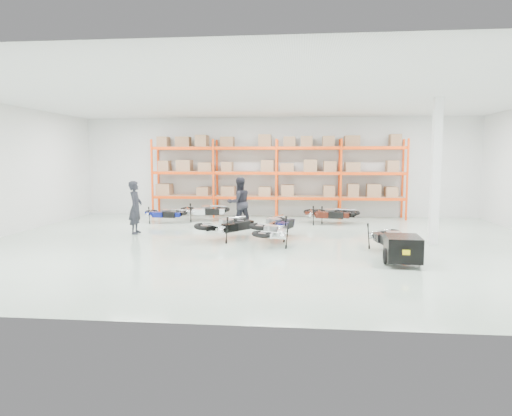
# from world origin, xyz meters

# --- Properties ---
(room) EXTENTS (18.00, 18.00, 18.00)m
(room) POSITION_xyz_m (0.00, 0.00, 2.25)
(room) COLOR #B5CAB6
(room) RESTS_ON ground
(pallet_rack) EXTENTS (11.28, 0.98, 3.62)m
(pallet_rack) POSITION_xyz_m (-0.00, 6.45, 2.26)
(pallet_rack) COLOR #FF450D
(pallet_rack) RESTS_ON ground
(structural_column) EXTENTS (0.25, 0.25, 4.50)m
(structural_column) POSITION_xyz_m (5.20, 0.50, 2.25)
(structural_column) COLOR white
(structural_column) RESTS_ON ground
(moto_blue_centre) EXTENTS (1.58, 2.18, 1.27)m
(moto_blue_centre) POSITION_xyz_m (0.28, 1.01, 0.60)
(moto_blue_centre) COLOR #070A47
(moto_blue_centre) RESTS_ON ground
(moto_silver_left) EXTENTS (1.11, 1.88, 1.15)m
(moto_silver_left) POSITION_xyz_m (0.28, -0.15, 0.54)
(moto_silver_left) COLOR silver
(moto_silver_left) RESTS_ON ground
(moto_black_far_left) EXTENTS (1.96, 2.13, 1.26)m
(moto_black_far_left) POSITION_xyz_m (-1.30, 0.68, 0.59)
(moto_black_far_left) COLOR black
(moto_black_far_left) RESTS_ON ground
(moto_touring_right) EXTENTS (1.09, 1.86, 1.14)m
(moto_touring_right) POSITION_xyz_m (3.63, -0.91, 0.54)
(moto_touring_right) COLOR black
(moto_touring_right) RESTS_ON ground
(trailer) EXTENTS (0.92, 1.76, 0.73)m
(trailer) POSITION_xyz_m (3.63, -2.51, 0.43)
(trailer) COLOR black
(trailer) RESTS_ON ground
(moto_back_a) EXTENTS (1.71, 1.02, 1.05)m
(moto_back_a) POSITION_xyz_m (-4.54, 4.22, 0.49)
(moto_back_a) COLOR navy
(moto_back_a) RESTS_ON ground
(moto_back_b) EXTENTS (1.90, 1.06, 1.19)m
(moto_back_b) POSITION_xyz_m (-3.01, 4.99, 0.56)
(moto_back_b) COLOR silver
(moto_back_b) RESTS_ON ground
(moto_back_c) EXTENTS (1.82, 1.14, 1.10)m
(moto_back_c) POSITION_xyz_m (2.49, 4.82, 0.52)
(moto_back_c) COLOR black
(moto_back_c) RESTS_ON ground
(moto_back_d) EXTENTS (1.97, 1.29, 1.17)m
(moto_back_d) POSITION_xyz_m (2.19, 4.46, 0.55)
(moto_back_d) COLOR #41150D
(moto_back_d) RESTS_ON ground
(person_left) EXTENTS (0.49, 0.71, 1.87)m
(person_left) POSITION_xyz_m (-4.73, 1.51, 0.94)
(person_left) COLOR black
(person_left) RESTS_ON ground
(person_back) EXTENTS (1.18, 1.10, 1.94)m
(person_back) POSITION_xyz_m (-1.25, 3.14, 0.97)
(person_back) COLOR black
(person_back) RESTS_ON ground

